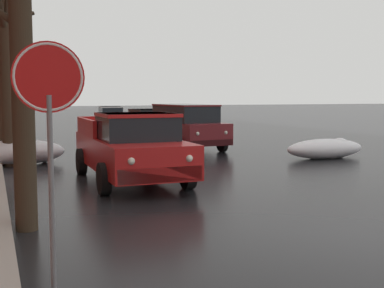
{
  "coord_description": "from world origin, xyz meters",
  "views": [
    {
      "loc": [
        -5.38,
        -5.97,
        2.18
      ],
      "look_at": [
        -0.32,
        6.84,
        0.86
      ],
      "focal_mm": 47.41,
      "sensor_mm": 36.0,
      "label": 1
    }
  ],
  "objects_px": {
    "suv_maroon_parked_kerbside_close": "(185,125)",
    "bare_tree_second_along_sidewalk": "(5,55)",
    "sedan_black_parked_kerbside_mid": "(148,121)",
    "fire_hydrant": "(24,158)",
    "bare_tree_mid_block": "(2,61)",
    "stop_sign_at_corner": "(49,100)",
    "bare_tree_at_the_corner": "(19,0)",
    "pickup_truck_red_approaching_near_lane": "(131,147)",
    "sedan_white_parked_far_down_block": "(111,116)"
  },
  "relations": [
    {
      "from": "suv_maroon_parked_kerbside_close",
      "to": "bare_tree_second_along_sidewalk",
      "type": "bearing_deg",
      "value": -159.57
    },
    {
      "from": "bare_tree_second_along_sidewalk",
      "to": "sedan_black_parked_kerbside_mid",
      "type": "relative_size",
      "value": 1.6
    },
    {
      "from": "sedan_black_parked_kerbside_mid",
      "to": "fire_hydrant",
      "type": "distance_m",
      "value": 13.44
    },
    {
      "from": "bare_tree_second_along_sidewalk",
      "to": "sedan_black_parked_kerbside_mid",
      "type": "height_order",
      "value": "bare_tree_second_along_sidewalk"
    },
    {
      "from": "bare_tree_mid_block",
      "to": "stop_sign_at_corner",
      "type": "bearing_deg",
      "value": -89.64
    },
    {
      "from": "bare_tree_second_along_sidewalk",
      "to": "bare_tree_mid_block",
      "type": "relative_size",
      "value": 0.96
    },
    {
      "from": "sedan_black_parked_kerbside_mid",
      "to": "stop_sign_at_corner",
      "type": "relative_size",
      "value": 1.48
    },
    {
      "from": "bare_tree_mid_block",
      "to": "sedan_black_parked_kerbside_mid",
      "type": "relative_size",
      "value": 1.68
    },
    {
      "from": "suv_maroon_parked_kerbside_close",
      "to": "fire_hydrant",
      "type": "distance_m",
      "value": 7.34
    },
    {
      "from": "suv_maroon_parked_kerbside_close",
      "to": "sedan_black_parked_kerbside_mid",
      "type": "distance_m",
      "value": 7.87
    },
    {
      "from": "bare_tree_at_the_corner",
      "to": "bare_tree_mid_block",
      "type": "height_order",
      "value": "bare_tree_at_the_corner"
    },
    {
      "from": "bare_tree_at_the_corner",
      "to": "bare_tree_second_along_sidewalk",
      "type": "distance_m",
      "value": 8.04
    },
    {
      "from": "sedan_black_parked_kerbside_mid",
      "to": "fire_hydrant",
      "type": "relative_size",
      "value": 5.74
    },
    {
      "from": "bare_tree_second_along_sidewalk",
      "to": "sedan_black_parked_kerbside_mid",
      "type": "bearing_deg",
      "value": 53.9
    },
    {
      "from": "bare_tree_second_along_sidewalk",
      "to": "bare_tree_mid_block",
      "type": "bearing_deg",
      "value": 89.64
    },
    {
      "from": "pickup_truck_red_approaching_near_lane",
      "to": "sedan_white_parked_far_down_block",
      "type": "height_order",
      "value": "pickup_truck_red_approaching_near_lane"
    },
    {
      "from": "bare_tree_mid_block",
      "to": "sedan_white_parked_far_down_block",
      "type": "xyz_separation_m",
      "value": [
        7.08,
        11.03,
        -2.87
      ]
    },
    {
      "from": "pickup_truck_red_approaching_near_lane",
      "to": "fire_hydrant",
      "type": "distance_m",
      "value": 3.99
    },
    {
      "from": "suv_maroon_parked_kerbside_close",
      "to": "sedan_white_parked_far_down_block",
      "type": "height_order",
      "value": "suv_maroon_parked_kerbside_close"
    },
    {
      "from": "bare_tree_second_along_sidewalk",
      "to": "sedan_white_parked_far_down_block",
      "type": "bearing_deg",
      "value": 68.0
    },
    {
      "from": "fire_hydrant",
      "to": "stop_sign_at_corner",
      "type": "distance_m",
      "value": 10.07
    },
    {
      "from": "pickup_truck_red_approaching_near_lane",
      "to": "sedan_black_parked_kerbside_mid",
      "type": "distance_m",
      "value": 15.3
    },
    {
      "from": "sedan_black_parked_kerbside_mid",
      "to": "stop_sign_at_corner",
      "type": "xyz_separation_m",
      "value": [
        -7.41,
        -21.3,
        1.38
      ]
    },
    {
      "from": "stop_sign_at_corner",
      "to": "sedan_black_parked_kerbside_mid",
      "type": "bearing_deg",
      "value": 70.83
    },
    {
      "from": "bare_tree_second_along_sidewalk",
      "to": "suv_maroon_parked_kerbside_close",
      "type": "bearing_deg",
      "value": 20.43
    },
    {
      "from": "fire_hydrant",
      "to": "bare_tree_at_the_corner",
      "type": "bearing_deg",
      "value": -93.12
    },
    {
      "from": "sedan_white_parked_far_down_block",
      "to": "fire_hydrant",
      "type": "height_order",
      "value": "sedan_white_parked_far_down_block"
    },
    {
      "from": "bare_tree_at_the_corner",
      "to": "bare_tree_second_along_sidewalk",
      "type": "height_order",
      "value": "bare_tree_at_the_corner"
    },
    {
      "from": "bare_tree_second_along_sidewalk",
      "to": "suv_maroon_parked_kerbside_close",
      "type": "relative_size",
      "value": 1.36
    },
    {
      "from": "bare_tree_mid_block",
      "to": "sedan_black_parked_kerbside_mid",
      "type": "height_order",
      "value": "bare_tree_mid_block"
    },
    {
      "from": "sedan_white_parked_far_down_block",
      "to": "stop_sign_at_corner",
      "type": "bearing_deg",
      "value": -103.72
    },
    {
      "from": "sedan_black_parked_kerbside_mid",
      "to": "bare_tree_mid_block",
      "type": "bearing_deg",
      "value": -153.45
    },
    {
      "from": "bare_tree_at_the_corner",
      "to": "sedan_black_parked_kerbside_mid",
      "type": "xyz_separation_m",
      "value": [
        7.52,
        18.4,
        -2.9
      ]
    },
    {
      "from": "pickup_truck_red_approaching_near_lane",
      "to": "sedan_black_parked_kerbside_mid",
      "type": "height_order",
      "value": "pickup_truck_red_approaching_near_lane"
    },
    {
      "from": "sedan_white_parked_far_down_block",
      "to": "fire_hydrant",
      "type": "bearing_deg",
      "value": -109.77
    },
    {
      "from": "bare_tree_mid_block",
      "to": "fire_hydrant",
      "type": "height_order",
      "value": "bare_tree_mid_block"
    },
    {
      "from": "pickup_truck_red_approaching_near_lane",
      "to": "stop_sign_at_corner",
      "type": "bearing_deg",
      "value": -111.45
    },
    {
      "from": "bare_tree_mid_block",
      "to": "stop_sign_at_corner",
      "type": "height_order",
      "value": "bare_tree_mid_block"
    },
    {
      "from": "suv_maroon_parked_kerbside_close",
      "to": "stop_sign_at_corner",
      "type": "bearing_deg",
      "value": -116.31
    },
    {
      "from": "bare_tree_second_along_sidewalk",
      "to": "fire_hydrant",
      "type": "relative_size",
      "value": 9.19
    },
    {
      "from": "suv_maroon_parked_kerbside_close",
      "to": "sedan_white_parked_far_down_block",
      "type": "relative_size",
      "value": 1.2
    },
    {
      "from": "sedan_white_parked_far_down_block",
      "to": "fire_hydrant",
      "type": "relative_size",
      "value": 5.6
    },
    {
      "from": "pickup_truck_red_approaching_near_lane",
      "to": "fire_hydrant",
      "type": "bearing_deg",
      "value": 127.03
    },
    {
      "from": "bare_tree_second_along_sidewalk",
      "to": "fire_hydrant",
      "type": "distance_m",
      "value": 3.25
    },
    {
      "from": "bare_tree_mid_block",
      "to": "suv_maroon_parked_kerbside_close",
      "type": "distance_m",
      "value": 8.32
    },
    {
      "from": "bare_tree_mid_block",
      "to": "pickup_truck_red_approaching_near_lane",
      "type": "bearing_deg",
      "value": -75.65
    },
    {
      "from": "bare_tree_second_along_sidewalk",
      "to": "fire_hydrant",
      "type": "bearing_deg",
      "value": -67.68
    },
    {
      "from": "bare_tree_second_along_sidewalk",
      "to": "sedan_white_parked_far_down_block",
      "type": "distance_m",
      "value": 19.21
    },
    {
      "from": "pickup_truck_red_approaching_near_lane",
      "to": "suv_maroon_parked_kerbside_close",
      "type": "bearing_deg",
      "value": 59.19
    },
    {
      "from": "pickup_truck_red_approaching_near_lane",
      "to": "fire_hydrant",
      "type": "xyz_separation_m",
      "value": [
        -2.38,
        3.16,
        -0.53
      ]
    }
  ]
}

